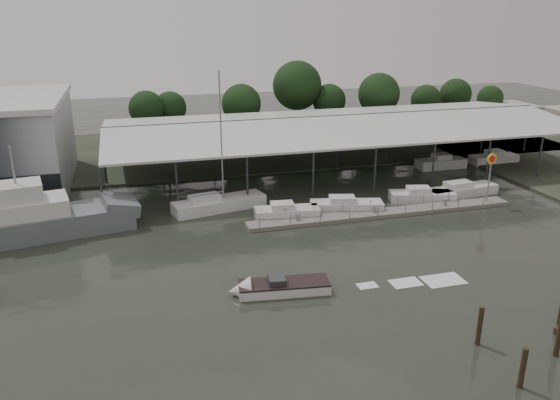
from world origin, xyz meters
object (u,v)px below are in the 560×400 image
object	(u,v)px
shell_fuel_sign	(491,169)
white_sailboat	(218,204)
speedboat_underway	(276,288)
grey_trawler	(36,220)

from	to	relation	value
shell_fuel_sign	white_sailboat	xyz separation A→B (m)	(-27.77, 6.02, -3.27)
shell_fuel_sign	speedboat_underway	distance (m)	29.65
grey_trawler	speedboat_underway	xyz separation A→B (m)	(18.13, -16.10, -1.19)
grey_trawler	white_sailboat	world-z (taller)	white_sailboat
grey_trawler	white_sailboat	bearing A→B (deg)	-2.08
grey_trawler	shell_fuel_sign	bearing A→B (deg)	-14.94
white_sailboat	speedboat_underway	bearing A→B (deg)	-98.90
shell_fuel_sign	speedboat_underway	world-z (taller)	shell_fuel_sign
shell_fuel_sign	speedboat_underway	bearing A→B (deg)	-154.73
shell_fuel_sign	grey_trawler	size ratio (longest dim) A/B	0.30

